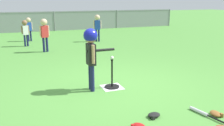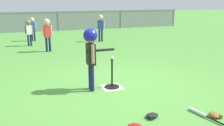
# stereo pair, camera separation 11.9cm
# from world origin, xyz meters

# --- Properties ---
(ground_plane) EXTENTS (60.00, 60.00, 0.00)m
(ground_plane) POSITION_xyz_m (0.00, 0.00, 0.00)
(ground_plane) COLOR #51933D
(home_plate) EXTENTS (0.44, 0.44, 0.01)m
(home_plate) POSITION_xyz_m (-0.18, 0.05, 0.00)
(home_plate) COLOR white
(home_plate) RESTS_ON ground_plane
(batting_tee) EXTENTS (0.32, 0.32, 0.63)m
(batting_tee) POSITION_xyz_m (-0.18, 0.05, 0.10)
(batting_tee) COLOR black
(batting_tee) RESTS_ON ground_plane
(baseball_on_tee) EXTENTS (0.07, 0.07, 0.07)m
(baseball_on_tee) POSITION_xyz_m (-0.18, 0.05, 0.67)
(baseball_on_tee) COLOR white
(baseball_on_tee) RESTS_ON batting_tee
(batter_child) EXTENTS (0.65, 0.37, 1.31)m
(batter_child) POSITION_xyz_m (-0.63, 0.05, 0.93)
(batter_child) COLOR #191E4C
(batter_child) RESTS_ON ground_plane
(fielder_near_left) EXTENTS (0.31, 0.21, 1.06)m
(fielder_near_left) POSITION_xyz_m (-1.57, 6.90, 0.68)
(fielder_near_left) COLOR #191E4C
(fielder_near_left) RESTS_ON ground_plane
(fielder_deep_left) EXTENTS (0.30, 0.21, 1.05)m
(fielder_deep_left) POSITION_xyz_m (-1.76, 5.68, 0.68)
(fielder_deep_left) COLOR #191E4C
(fielder_deep_left) RESTS_ON ground_plane
(fielder_deep_right) EXTENTS (0.35, 0.24, 1.19)m
(fielder_deep_right) POSITION_xyz_m (-1.14, 4.31, 0.77)
(fielder_deep_right) COLOR #191E4C
(fielder_deep_right) RESTS_ON ground_plane
(fielder_deep_center) EXTENTS (0.34, 0.24, 1.19)m
(fielder_deep_center) POSITION_xyz_m (1.28, 5.75, 0.77)
(fielder_deep_center) COLOR #191E4C
(fielder_deep_center) RESTS_ON ground_plane
(spare_bat_silver) EXTENTS (0.20, 0.70, 0.06)m
(spare_bat_silver) POSITION_xyz_m (0.78, -1.70, 0.03)
(spare_bat_silver) COLOR silver
(spare_bat_silver) RESTS_ON ground_plane
(glove_by_plate) EXTENTS (0.24, 0.20, 0.07)m
(glove_by_plate) POSITION_xyz_m (-0.03, -1.48, 0.04)
(glove_by_plate) COLOR black
(glove_by_plate) RESTS_ON ground_plane
(glove_outfield_drop) EXTENTS (0.21, 0.26, 0.07)m
(glove_outfield_drop) POSITION_xyz_m (0.96, -1.80, 0.04)
(glove_outfield_drop) COLOR brown
(glove_outfield_drop) RESTS_ON ground_plane
(outfield_fence) EXTENTS (16.06, 0.06, 1.15)m
(outfield_fence) POSITION_xyz_m (0.00, 10.20, 0.62)
(outfield_fence) COLOR slate
(outfield_fence) RESTS_ON ground_plane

